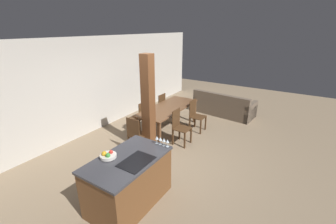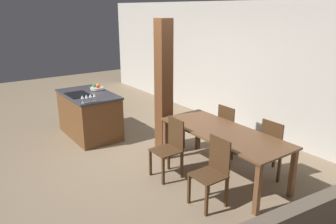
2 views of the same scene
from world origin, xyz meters
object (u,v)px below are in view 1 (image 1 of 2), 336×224
at_px(kitchen_island, 129,181).
at_px(couch, 223,107).
at_px(dining_table, 168,110).
at_px(dining_chair_far_right, 159,107).
at_px(wine_glass_far, 160,139).
at_px(wine_glass_end, 157,138).
at_px(dining_chair_near_left, 180,126).
at_px(wine_glass_middle, 164,140).
at_px(dining_chair_far_left, 140,116).
at_px(dining_chair_head_end, 136,134).
at_px(wine_glass_near, 167,141).
at_px(fruit_bowl, 108,155).
at_px(timber_post, 148,106).
at_px(dining_chair_near_right, 196,115).

distance_m(kitchen_island, couch, 5.07).
height_order(dining_table, dining_chair_far_right, dining_chair_far_right).
xyz_separation_m(kitchen_island, wine_glass_far, (0.66, -0.21, 0.57)).
relative_size(wine_glass_end, dining_chair_near_left, 0.16).
bearing_deg(wine_glass_end, dining_chair_near_left, 15.63).
xyz_separation_m(wine_glass_middle, wine_glass_end, (0.00, 0.15, 0.00)).
height_order(dining_chair_far_left, dining_chair_head_end, same).
relative_size(kitchen_island, dining_table, 0.68).
relative_size(wine_glass_middle, dining_chair_far_left, 0.16).
bearing_deg(dining_table, kitchen_island, -160.65).
xyz_separation_m(wine_glass_near, dining_chair_far_left, (1.71, 2.03, -0.54)).
bearing_deg(dining_table, dining_chair_far_left, 126.25).
relative_size(fruit_bowl, wine_glass_far, 1.86).
bearing_deg(wine_glass_end, dining_chair_far_left, 46.48).
xyz_separation_m(dining_chair_far_right, dining_chair_head_end, (-1.93, -0.66, 0.00)).
bearing_deg(dining_table, wine_glass_end, -152.56).
xyz_separation_m(wine_glass_near, couch, (4.40, 0.45, -0.74)).
relative_size(fruit_bowl, wine_glass_middle, 1.86).
relative_size(wine_glass_far, dining_table, 0.07).
distance_m(dining_chair_far_right, couch, 2.35).
distance_m(kitchen_island, dining_table, 3.03).
distance_m(dining_table, dining_chair_near_left, 0.84).
height_order(fruit_bowl, wine_glass_middle, wine_glass_middle).
xyz_separation_m(dining_chair_near_left, timber_post, (-0.77, 0.42, 0.71)).
height_order(wine_glass_end, dining_chair_near_left, wine_glass_end).
bearing_deg(dining_chair_far_right, fruit_bowl, 21.66).
xyz_separation_m(wine_glass_end, dining_chair_near_right, (2.67, 0.48, -0.54)).
relative_size(wine_glass_far, wine_glass_end, 1.00).
height_order(wine_glass_far, dining_chair_head_end, wine_glass_far).
bearing_deg(timber_post, dining_chair_far_right, 27.36).
bearing_deg(dining_chair_near_left, dining_chair_near_right, 0.00).
height_order(wine_glass_near, timber_post, timber_post).
xyz_separation_m(fruit_bowl, dining_chair_head_end, (1.56, 0.73, -0.47)).
bearing_deg(couch, wine_glass_far, 100.02).
relative_size(dining_table, dining_chair_near_left, 2.30).
bearing_deg(dining_chair_head_end, dining_chair_far_left, -55.71).
height_order(kitchen_island, timber_post, timber_post).
bearing_deg(wine_glass_middle, wine_glass_near, -90.00).
bearing_deg(kitchen_island, dining_chair_far_right, 26.48).
xyz_separation_m(wine_glass_near, dining_chair_near_left, (1.71, 0.71, -0.54)).
distance_m(fruit_bowl, dining_chair_far_left, 2.92).
distance_m(wine_glass_near, wine_glass_middle, 0.08).
distance_m(wine_glass_far, couch, 4.48).
bearing_deg(wine_glass_far, dining_chair_near_left, 17.99).
height_order(fruit_bowl, couch, fruit_bowl).
xyz_separation_m(fruit_bowl, wine_glass_far, (0.82, -0.48, 0.07)).
xyz_separation_m(wine_glass_far, dining_table, (2.19, 1.21, -0.36)).
distance_m(dining_table, dining_chair_far_left, 0.84).
bearing_deg(fruit_bowl, wine_glass_near, -37.77).
xyz_separation_m(kitchen_island, dining_chair_far_right, (3.33, 1.66, 0.03)).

